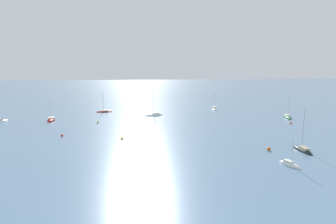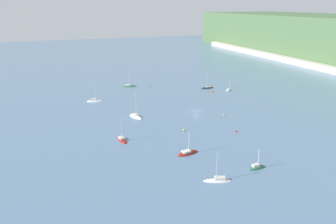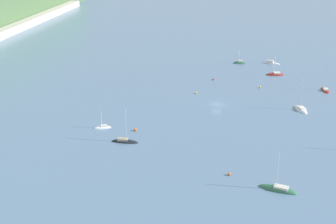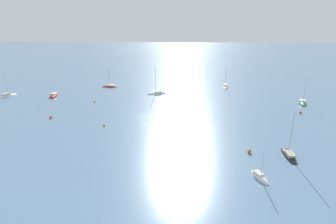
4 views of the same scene
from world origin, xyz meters
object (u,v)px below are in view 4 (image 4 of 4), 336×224
sailboat_7 (110,87)px  sailboat_6 (289,156)px  sailboat_2 (260,178)px  mooring_buoy_0 (51,117)px  sailboat_8 (157,94)px  mooring_buoy_2 (95,101)px  sailboat_4 (302,103)px  sailboat_3 (225,87)px  mooring_buoy_1 (249,151)px  sailboat_0 (54,96)px  sailboat_5 (8,96)px  mooring_buoy_4 (301,112)px  mooring_buoy_3 (104,125)px

sailboat_7 → sailboat_6: bearing=125.2°
sailboat_2 → mooring_buoy_0: sailboat_2 is taller
sailboat_8 → mooring_buoy_2: sailboat_8 is taller
sailboat_4 → sailboat_2: bearing=-13.7°
sailboat_3 → mooring_buoy_2: size_ratio=12.60×
mooring_buoy_1 → sailboat_3: bearing=-94.0°
sailboat_2 → sailboat_8: (22.31, -53.95, 0.01)m
mooring_buoy_2 → sailboat_6: bearing=145.0°
mooring_buoy_0 → sailboat_4: bearing=-166.6°
sailboat_0 → mooring_buoy_2: 17.74m
sailboat_2 → sailboat_8: 58.38m
sailboat_2 → sailboat_5: 88.98m
sailboat_6 → mooring_buoy_2: 60.38m
sailboat_6 → mooring_buoy_1: bearing=82.7°
mooring_buoy_0 → mooring_buoy_4: bearing=-173.6°
sailboat_2 → mooring_buoy_2: bearing=-157.1°
mooring_buoy_0 → mooring_buoy_2: bearing=-113.5°
sailboat_4 → sailboat_5: sailboat_4 is taller
sailboat_6 → mooring_buoy_3: 42.68m
sailboat_3 → sailboat_5: 81.10m
mooring_buoy_4 → sailboat_4: bearing=-115.4°
sailboat_2 → mooring_buoy_0: bearing=-140.1°
mooring_buoy_1 → sailboat_6: bearing=171.9°
sailboat_5 → mooring_buoy_3: 49.74m
sailboat_7 → sailboat_8: (-19.88, 10.02, 0.00)m
sailboat_2 → mooring_buoy_0: size_ratio=9.04×
sailboat_6 → sailboat_3: bearing=4.2°
sailboat_6 → mooring_buoy_1: sailboat_6 is taller
sailboat_0 → sailboat_6: sailboat_6 is taller
sailboat_2 → mooring_buoy_0: 55.45m
sailboat_0 → sailboat_4: bearing=76.9°
mooring_buoy_1 → mooring_buoy_4: (-20.58, -25.31, -0.06)m
sailboat_7 → mooring_buoy_4: sailboat_7 is taller
sailboat_3 → sailboat_5: size_ratio=1.01×
sailboat_3 → sailboat_7: bearing=-75.0°
mooring_buoy_1 → sailboat_2: bearing=87.1°
sailboat_5 → sailboat_6: 91.85m
sailboat_8 → mooring_buoy_1: bearing=96.9°
sailboat_0 → mooring_buoy_1: size_ratio=9.77×
sailboat_3 → mooring_buoy_2: 51.32m
sailboat_5 → mooring_buoy_0: 33.89m
sailboat_4 → mooring_buoy_1: sailboat_4 is taller
sailboat_4 → mooring_buoy_3: bearing=-52.5°
sailboat_0 → sailboat_4: sailboat_4 is taller
sailboat_3 → mooring_buoy_0: sailboat_3 is taller
sailboat_7 → mooring_buoy_4: 69.82m
sailboat_0 → mooring_buoy_3: size_ratio=13.12×
sailboat_0 → mooring_buoy_4: bearing=69.6°
sailboat_4 → sailboat_7: bearing=-89.6°
sailboat_6 → sailboat_5: bearing=65.0°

